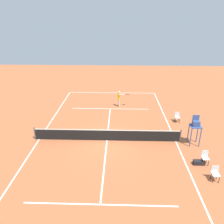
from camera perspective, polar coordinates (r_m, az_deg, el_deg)
name	(u,v)px	position (r m, az deg, el deg)	size (l,w,h in m)	color
ground_plane	(107,140)	(18.39, -1.28, -7.17)	(60.00, 60.00, 0.00)	#B76038
court_lines	(107,140)	(18.39, -1.28, -7.16)	(11.16, 24.65, 0.01)	white
tennis_net	(107,135)	(18.15, -1.29, -5.82)	(11.76, 0.10, 1.07)	#4C4C51
player_serving	(119,97)	(24.72, 1.90, 3.73)	(1.34, 0.46, 1.79)	beige
tennis_ball	(112,115)	(22.89, -0.05, -0.69)	(0.07, 0.07, 0.07)	#CCE033
umpire_chair	(196,126)	(18.27, 20.34, -3.26)	(0.80, 0.80, 2.41)	#38518C
courtside_chair_near	(205,157)	(16.70, 22.45, -10.43)	(0.44, 0.46, 0.95)	#262626
courtside_chair_mid	(177,117)	(22.11, 16.15, -1.13)	(0.44, 0.46, 0.95)	#262626
courtside_chair_far	(215,173)	(15.45, 24.64, -13.79)	(0.44, 0.46, 0.95)	#262626
equipment_bag	(199,162)	(16.69, 21.09, -11.80)	(0.76, 0.32, 0.30)	black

